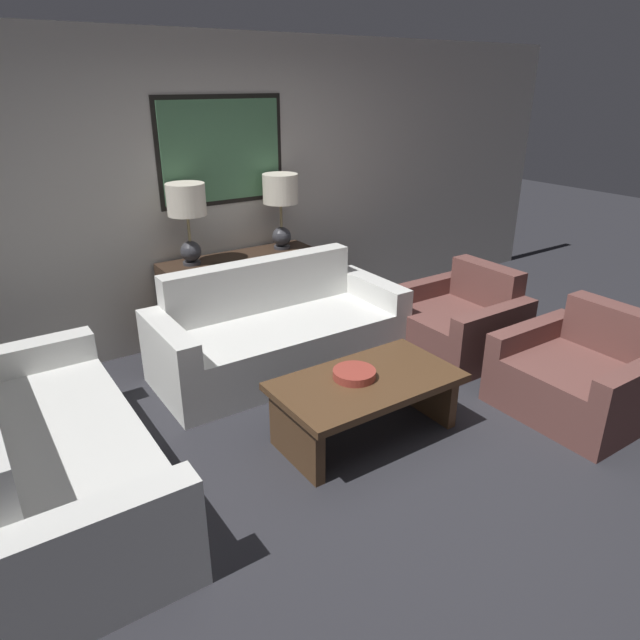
% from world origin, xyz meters
% --- Properties ---
extents(ground_plane, '(20.00, 20.00, 0.00)m').
position_xyz_m(ground_plane, '(0.00, 0.00, 0.00)').
color(ground_plane, '#28282D').
extents(back_wall, '(8.33, 0.12, 2.65)m').
position_xyz_m(back_wall, '(0.00, 2.45, 1.33)').
color(back_wall, beige).
rests_on(back_wall, ground_plane).
extents(console_table, '(1.43, 0.40, 0.81)m').
position_xyz_m(console_table, '(0.00, 2.17, 0.41)').
color(console_table, '#332319').
rests_on(console_table, ground_plane).
extents(table_lamp_left, '(0.32, 0.32, 0.69)m').
position_xyz_m(table_lamp_left, '(-0.45, 2.17, 1.28)').
color(table_lamp_left, '#333338').
rests_on(table_lamp_left, console_table).
extents(table_lamp_right, '(0.32, 0.32, 0.69)m').
position_xyz_m(table_lamp_right, '(0.45, 2.17, 1.28)').
color(table_lamp_right, '#333338').
rests_on(table_lamp_right, console_table).
extents(couch_by_back_wall, '(2.10, 0.88, 0.87)m').
position_xyz_m(couch_by_back_wall, '(0.00, 1.49, 0.29)').
color(couch_by_back_wall, silver).
rests_on(couch_by_back_wall, ground_plane).
extents(couch_by_side, '(0.88, 2.10, 0.87)m').
position_xyz_m(couch_by_side, '(-1.92, 0.72, 0.29)').
color(couch_by_side, silver).
rests_on(couch_by_side, ground_plane).
extents(coffee_table, '(1.24, 0.70, 0.44)m').
position_xyz_m(coffee_table, '(-0.03, 0.26, 0.32)').
color(coffee_table, '#4C331E').
rests_on(coffee_table, ground_plane).
extents(decorative_bowl, '(0.29, 0.29, 0.06)m').
position_xyz_m(decorative_bowl, '(-0.09, 0.31, 0.47)').
color(decorative_bowl, '#93382D').
rests_on(decorative_bowl, coffee_table).
extents(armchair_near_back_wall, '(0.90, 0.98, 0.75)m').
position_xyz_m(armchair_near_back_wall, '(1.48, 0.86, 0.26)').
color(armchair_near_back_wall, brown).
rests_on(armchair_near_back_wall, ground_plane).
extents(armchair_near_camera, '(0.90, 0.98, 0.75)m').
position_xyz_m(armchair_near_camera, '(1.48, -0.34, 0.26)').
color(armchair_near_camera, brown).
rests_on(armchair_near_camera, ground_plane).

